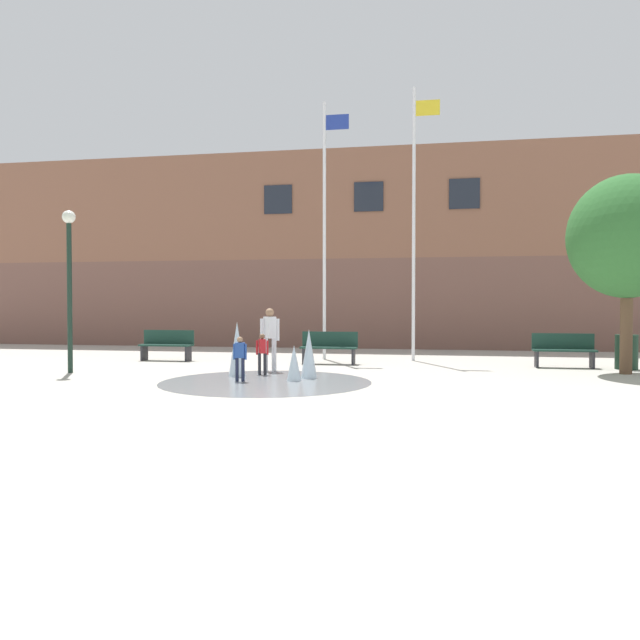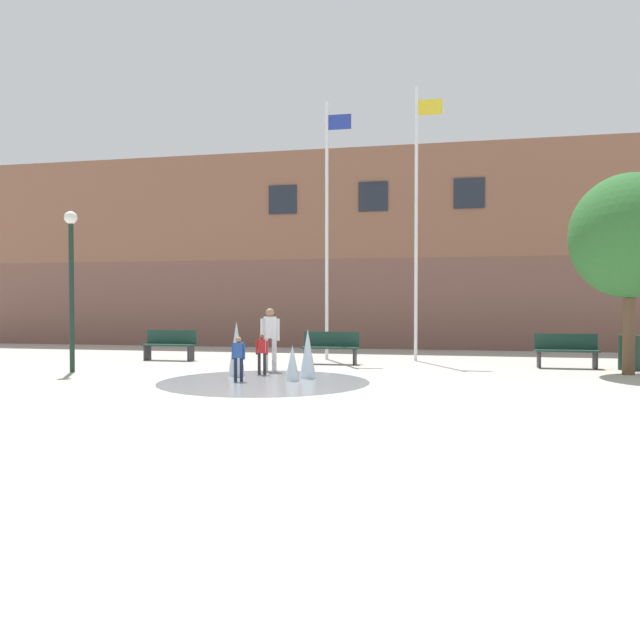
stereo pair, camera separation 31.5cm
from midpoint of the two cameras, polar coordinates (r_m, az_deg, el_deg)
The scene contains 14 objects.
ground_plane at distance 8.42m, azimuth -8.03°, elevation -10.22°, with size 100.00×100.00×0.00m, color #B2ADA3.
library_building at distance 26.60m, azimuth 4.81°, elevation 6.02°, with size 36.00×6.05×7.59m.
splash_fountain at distance 14.18m, azimuth -5.15°, elevation -3.72°, with size 4.60×4.60×1.28m.
park_bench_left_of_flagpoles at distance 19.26m, azimuth -14.27°, elevation -2.19°, with size 1.60×0.44×0.91m.
park_bench_under_left_flagpole at distance 17.63m, azimuth 0.33°, elevation -2.48°, with size 1.60×0.44×0.91m.
park_bench_far_right at distance 17.78m, azimuth 20.91°, elevation -2.55°, with size 1.60×0.44×0.91m.
teen_by_trashcan at distance 15.71m, azimuth -5.19°, elevation -1.32°, with size 0.50×0.39×1.59m.
child_in_fountain at distance 15.01m, azimuth -5.90°, elevation -2.81°, with size 0.31×0.24×0.99m.
child_running at distance 13.76m, azimuth -7.98°, elevation -3.21°, with size 0.31×0.15×0.99m.
flagpole_left at distance 19.24m, azimuth 0.02°, elevation 8.84°, with size 0.80×0.10×7.84m.
flagpole_right at distance 18.96m, azimuth 8.18°, elevation 9.36°, with size 0.80×0.10×8.11m.
lamp_post_left_lane at distance 16.61m, azimuth -22.45°, elevation 4.48°, with size 0.32×0.32×3.99m.
trash_can at distance 17.98m, azimuth 25.77°, elevation -2.65°, with size 0.56×0.56×0.90m, color #193323.
street_tree_near_building at distance 16.80m, azimuth 25.81°, elevation 6.84°, with size 2.80×2.80×4.82m.
Camera 1 is at (2.47, -7.85, 1.71)m, focal length 35.00 mm.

